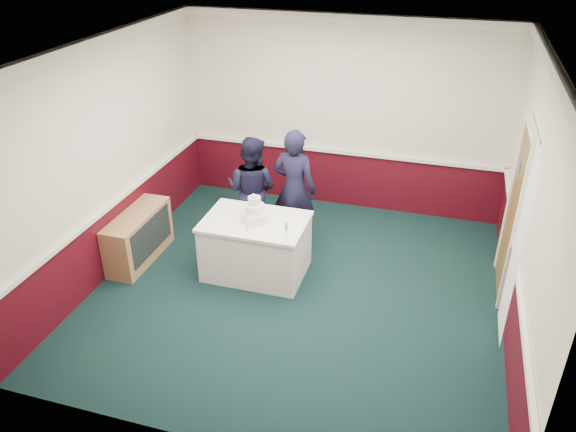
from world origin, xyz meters
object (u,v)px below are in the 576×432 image
(cake_knife, at_px, (247,227))
(person_man, at_px, (252,190))
(cake_table, at_px, (256,246))
(person_woman, at_px, (295,189))
(champagne_flute, at_px, (286,227))
(wedding_cake, at_px, (255,213))
(sideboard, at_px, (139,237))

(cake_knife, bearing_deg, person_man, 86.93)
(cake_table, distance_m, person_woman, 1.02)
(champagne_flute, bearing_deg, wedding_cake, 150.75)
(cake_knife, distance_m, person_woman, 1.11)
(cake_knife, bearing_deg, cake_table, 61.55)
(cake_knife, bearing_deg, sideboard, 158.09)
(cake_table, height_order, wedding_cake, wedding_cake)
(wedding_cake, height_order, champagne_flute, wedding_cake)
(person_woman, bearing_deg, person_man, 12.42)
(cake_table, height_order, champagne_flute, champagne_flute)
(champagne_flute, bearing_deg, person_man, 127.34)
(cake_knife, distance_m, champagne_flute, 0.55)
(sideboard, bearing_deg, person_man, 36.48)
(cake_knife, relative_size, person_woman, 0.13)
(sideboard, height_order, person_man, person_man)
(cake_table, xyz_separation_m, person_woman, (0.28, 0.87, 0.47))
(cake_table, xyz_separation_m, cake_knife, (-0.03, -0.20, 0.39))
(sideboard, bearing_deg, wedding_cake, 5.01)
(person_man, bearing_deg, person_woman, -168.58)
(cake_table, height_order, person_woman, person_woman)
(sideboard, relative_size, wedding_cake, 3.30)
(champagne_flute, bearing_deg, person_woman, 101.06)
(cake_table, height_order, cake_knife, cake_knife)
(cake_knife, distance_m, person_man, 1.07)
(cake_knife, xyz_separation_m, champagne_flute, (0.53, -0.08, 0.14))
(sideboard, height_order, cake_table, cake_table)
(wedding_cake, relative_size, person_woman, 0.21)
(cake_table, bearing_deg, cake_knife, -98.53)
(sideboard, distance_m, cake_table, 1.65)
(cake_table, distance_m, wedding_cake, 0.50)
(wedding_cake, relative_size, cake_knife, 1.65)
(wedding_cake, xyz_separation_m, cake_knife, (-0.03, -0.20, -0.11))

